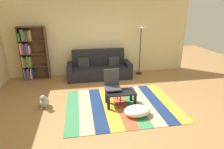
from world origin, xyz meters
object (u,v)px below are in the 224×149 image
couch (99,68)px  standing_lamp (141,33)px  pouf (137,111)px  tv_remote (120,90)px  folding_chair (112,83)px  dog (44,102)px  coffee_table (120,94)px  bookshelf (30,54)px

couch → standing_lamp: (1.56, 0.13, 1.24)m
pouf → tv_remote: (-0.28, 0.60, 0.28)m
folding_chair → couch: bearing=136.0°
standing_lamp → folding_chair: bearing=-124.9°
standing_lamp → folding_chair: size_ratio=2.09×
dog → tv_remote: (1.93, -0.19, 0.24)m
coffee_table → folding_chair: bearing=127.3°
bookshelf → tv_remote: (2.64, -2.41, -0.52)m
pouf → tv_remote: bearing=115.0°
dog → standing_lamp: (3.20, 2.06, 1.41)m
standing_lamp → folding_chair: (-1.44, -2.06, -1.04)m
bookshelf → standing_lamp: size_ratio=0.98×
pouf → tv_remote: 0.72m
pouf → tv_remote: size_ratio=4.19×
pouf → tv_remote: tv_remote is taller
couch → standing_lamp: standing_lamp is taller
couch → pouf: couch is taller
couch → folding_chair: couch is taller
coffee_table → tv_remote: tv_remote is taller
couch → bookshelf: bearing=173.1°
bookshelf → pouf: bearing=-45.9°
standing_lamp → folding_chair: standing_lamp is taller
bookshelf → standing_lamp: bearing=-2.3°
couch → coffee_table: bearing=-82.2°
coffee_table → tv_remote: 0.09m
folding_chair → bookshelf: bearing=-179.6°
bookshelf → dog: 2.45m
pouf → bookshelf: bearing=134.1°
bookshelf → standing_lamp: 3.96m
bookshelf → tv_remote: size_ratio=12.24×
standing_lamp → tv_remote: standing_lamp is taller
dog → pouf: bearing=-19.8°
bookshelf → dog: bookshelf is taller
couch → folding_chair: (0.12, -1.94, 0.20)m
coffee_table → standing_lamp: (1.26, 2.29, 1.25)m
coffee_table → standing_lamp: size_ratio=0.40×
tv_remote → folding_chair: bearing=148.2°
dog → standing_lamp: bearing=32.8°
coffee_table → pouf: 0.66m
standing_lamp → coffee_table: bearing=-118.9°
couch → tv_remote: (0.29, -2.13, 0.06)m
pouf → folding_chair: size_ratio=0.70×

